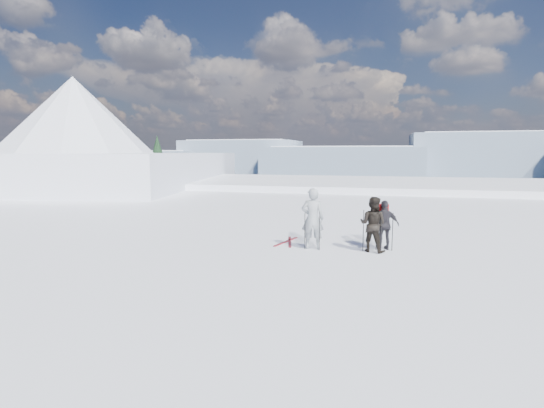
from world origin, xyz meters
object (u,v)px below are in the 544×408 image
at_px(skier_grey, 313,219).
at_px(skier_dark, 373,224).
at_px(skis_loose, 288,242).
at_px(skier_pack, 385,225).

relative_size(skier_grey, skier_dark, 1.14).
bearing_deg(skis_loose, skier_dark, -13.65).
distance_m(skier_pack, skis_loose, 3.34).
relative_size(skier_grey, skier_pack, 1.24).
distance_m(skier_grey, skier_dark, 1.89).
bearing_deg(skier_grey, skier_dark, 176.35).
bearing_deg(skier_grey, skis_loose, -44.97).
xyz_separation_m(skier_pack, skis_loose, (-3.24, 0.31, -0.78)).
height_order(skier_grey, skier_dark, skier_grey).
distance_m(skier_dark, skier_pack, 0.54).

